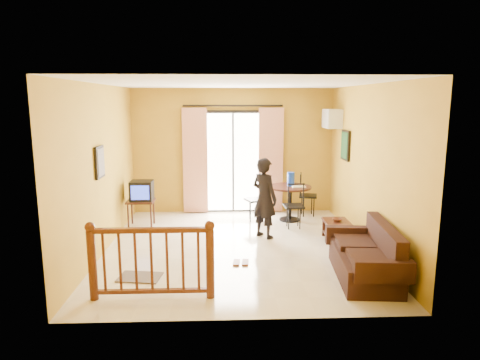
{
  "coord_description": "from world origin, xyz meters",
  "views": [
    {
      "loc": [
        -0.22,
        -7.12,
        2.53
      ],
      "look_at": [
        0.07,
        0.2,
        1.17
      ],
      "focal_mm": 32.0,
      "sensor_mm": 36.0,
      "label": 1
    }
  ],
  "objects_px": {
    "sofa": "(368,258)",
    "standing_person": "(264,198)",
    "dining_table": "(290,193)",
    "television": "(142,191)",
    "coffee_table": "(338,229)"
  },
  "relations": [
    {
      "from": "coffee_table",
      "to": "standing_person",
      "type": "xyz_separation_m",
      "value": [
        -1.32,
        0.34,
        0.51
      ]
    },
    {
      "from": "standing_person",
      "to": "dining_table",
      "type": "bearing_deg",
      "value": -73.17
    },
    {
      "from": "dining_table",
      "to": "television",
      "type": "bearing_deg",
      "value": -174.08
    },
    {
      "from": "dining_table",
      "to": "sofa",
      "type": "height_order",
      "value": "sofa"
    },
    {
      "from": "dining_table",
      "to": "coffee_table",
      "type": "height_order",
      "value": "dining_table"
    },
    {
      "from": "television",
      "to": "coffee_table",
      "type": "xyz_separation_m",
      "value": [
        3.72,
        -1.14,
        -0.5
      ]
    },
    {
      "from": "dining_table",
      "to": "sofa",
      "type": "xyz_separation_m",
      "value": [
        0.66,
        -3.05,
        -0.3
      ]
    },
    {
      "from": "coffee_table",
      "to": "standing_person",
      "type": "height_order",
      "value": "standing_person"
    },
    {
      "from": "dining_table",
      "to": "sofa",
      "type": "bearing_deg",
      "value": -77.8
    },
    {
      "from": "television",
      "to": "dining_table",
      "type": "distance_m",
      "value": 3.08
    },
    {
      "from": "television",
      "to": "coffee_table",
      "type": "bearing_deg",
      "value": -17.59
    },
    {
      "from": "sofa",
      "to": "standing_person",
      "type": "xyz_separation_m",
      "value": [
        -1.32,
        1.93,
        0.46
      ]
    },
    {
      "from": "dining_table",
      "to": "standing_person",
      "type": "relative_size",
      "value": 0.59
    },
    {
      "from": "television",
      "to": "dining_table",
      "type": "relative_size",
      "value": 0.5
    },
    {
      "from": "coffee_table",
      "to": "sofa",
      "type": "relative_size",
      "value": 0.47
    }
  ]
}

